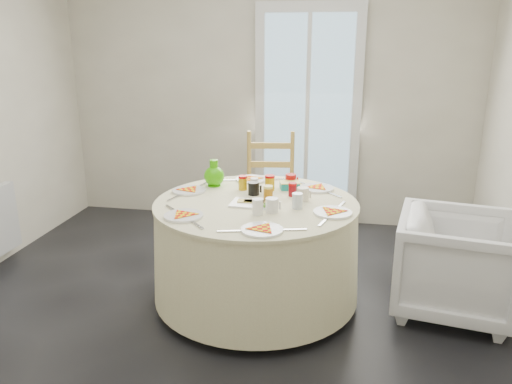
% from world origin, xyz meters
% --- Properties ---
extents(floor, '(4.00, 4.00, 0.00)m').
position_xyz_m(floor, '(0.00, 0.00, 0.00)').
color(floor, black).
rests_on(floor, ground).
extents(wall_back, '(4.00, 0.02, 2.60)m').
position_xyz_m(wall_back, '(0.00, 2.00, 1.30)').
color(wall_back, '#BCB5A3').
rests_on(wall_back, floor).
extents(glass_door, '(1.00, 0.08, 2.10)m').
position_xyz_m(glass_door, '(0.40, 1.95, 1.05)').
color(glass_door, silver).
rests_on(glass_door, floor).
extents(table, '(1.40, 1.40, 0.71)m').
position_xyz_m(table, '(0.20, 0.30, 0.38)').
color(table, beige).
rests_on(table, floor).
extents(wooden_chair, '(0.50, 0.48, 1.01)m').
position_xyz_m(wooden_chair, '(0.14, 1.30, 0.47)').
color(wooden_chair, tan).
rests_on(wooden_chair, floor).
extents(armchair, '(0.81, 0.84, 0.76)m').
position_xyz_m(armchair, '(1.53, 0.38, 0.39)').
color(armchair, white).
rests_on(armchair, floor).
extents(place_settings, '(1.59, 1.59, 0.02)m').
position_xyz_m(place_settings, '(0.20, 0.30, 0.77)').
color(place_settings, silver).
rests_on(place_settings, table).
extents(jar_cluster, '(0.45, 0.28, 0.12)m').
position_xyz_m(jar_cluster, '(0.23, 0.52, 0.82)').
color(jar_cluster, '#A47E27').
rests_on(jar_cluster, table).
extents(butter_tub, '(0.17, 0.14, 0.06)m').
position_xyz_m(butter_tub, '(0.39, 0.64, 0.79)').
color(butter_tub, teal).
rests_on(butter_tub, table).
extents(green_pitcher, '(0.19, 0.19, 0.19)m').
position_xyz_m(green_pitcher, '(-0.17, 0.62, 0.87)').
color(green_pitcher, '#36B103').
rests_on(green_pitcher, table).
extents(cheese_platter, '(0.31, 0.21, 0.04)m').
position_xyz_m(cheese_platter, '(0.20, 0.24, 0.77)').
color(cheese_platter, beige).
rests_on(cheese_platter, table).
extents(mugs_glasses, '(0.78, 0.78, 0.11)m').
position_xyz_m(mugs_glasses, '(0.33, 0.34, 0.81)').
color(mugs_glasses, gray).
rests_on(mugs_glasses, table).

